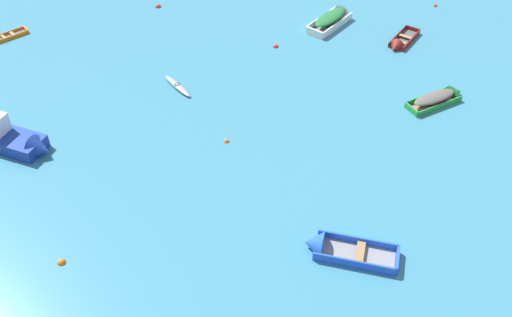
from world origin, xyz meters
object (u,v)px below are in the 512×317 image
object	(u,v)px
rowboat_blue_midfield_left	(332,248)
mooring_buoy_near_foreground	(226,141)
rowboat_maroon_near_right	(399,44)
mooring_buoy_between_boats_right	(61,262)
kayak_grey_back_row_center	(177,86)
mooring_buoy_central	(435,6)
rowboat_green_cluster_inner	(442,97)
mooring_buoy_between_boats_left	(276,47)
rowboat_orange_far_left	(2,38)
mooring_buoy_trailing	(158,7)
motor_launch_deep_blue_midfield_right	(6,137)
rowboat_white_near_camera	(335,17)

from	to	relation	value
rowboat_blue_midfield_left	mooring_buoy_near_foreground	xyz separation A→B (m)	(-4.92, 8.45, -0.23)
rowboat_maroon_near_right	mooring_buoy_between_boats_right	xyz separation A→B (m)	(-20.28, -18.42, -0.16)
kayak_grey_back_row_center	mooring_buoy_central	xyz separation A→B (m)	(19.65, 10.11, -0.14)
rowboat_green_cluster_inner	mooring_buoy_near_foreground	size ratio (longest dim) A/B	13.47
mooring_buoy_between_boats_right	mooring_buoy_between_boats_left	bearing A→B (deg)	58.43
mooring_buoy_between_boats_right	mooring_buoy_near_foreground	distance (m)	11.59
kayak_grey_back_row_center	mooring_buoy_central	bearing A→B (deg)	27.22
mooring_buoy_between_boats_left	rowboat_orange_far_left	bearing A→B (deg)	174.26
mooring_buoy_between_boats_left	kayak_grey_back_row_center	bearing A→B (deg)	-145.07
mooring_buoy_central	mooring_buoy_near_foreground	distance (m)	22.83
rowboat_maroon_near_right	rowboat_green_cluster_inner	bearing A→B (deg)	-80.10
mooring_buoy_between_boats_right	mooring_buoy_near_foreground	bearing A→B (deg)	47.06
mooring_buoy_central	rowboat_orange_far_left	bearing A→B (deg)	-173.95
mooring_buoy_trailing	mooring_buoy_near_foreground	size ratio (longest dim) A/B	1.52
mooring_buoy_central	mooring_buoy_near_foreground	world-z (taller)	mooring_buoy_central
mooring_buoy_between_boats_right	mooring_buoy_trailing	bearing A→B (deg)	83.66
rowboat_blue_midfield_left	mooring_buoy_near_foreground	distance (m)	9.79
motor_launch_deep_blue_midfield_right	mooring_buoy_central	world-z (taller)	motor_launch_deep_blue_midfield_right
rowboat_blue_midfield_left	motor_launch_deep_blue_midfield_right	distance (m)	19.54
rowboat_orange_far_left	motor_launch_deep_blue_midfield_right	distance (m)	12.45
kayak_grey_back_row_center	mooring_buoy_trailing	world-z (taller)	kayak_grey_back_row_center
mooring_buoy_trailing	kayak_grey_back_row_center	bearing A→B (deg)	-79.60
kayak_grey_back_row_center	mooring_buoy_between_boats_right	distance (m)	14.88
kayak_grey_back_row_center	mooring_buoy_near_foreground	xyz separation A→B (m)	(3.08, -5.59, -0.14)
rowboat_maroon_near_right	motor_launch_deep_blue_midfield_right	size ratio (longest dim) A/B	0.56
mooring_buoy_trailing	rowboat_white_near_camera	bearing A→B (deg)	-12.94
rowboat_green_cluster_inner	mooring_buoy_between_boats_right	world-z (taller)	rowboat_green_cluster_inner
rowboat_maroon_near_right	mooring_buoy_trailing	xyz separation A→B (m)	(-17.48, 6.70, -0.16)
rowboat_green_cluster_inner	mooring_buoy_near_foreground	world-z (taller)	rowboat_green_cluster_inner
motor_launch_deep_blue_midfield_right	mooring_buoy_trailing	size ratio (longest dim) A/B	13.02
rowboat_maroon_near_right	rowboat_white_near_camera	bearing A→B (deg)	138.36
rowboat_green_cluster_inner	rowboat_maroon_near_right	bearing A→B (deg)	99.90
mooring_buoy_central	mooring_buoy_between_boats_right	xyz separation A→B (m)	(-24.47, -24.18, 0.00)
motor_launch_deep_blue_midfield_right	mooring_buoy_central	distance (m)	32.95
rowboat_white_near_camera	mooring_buoy_trailing	size ratio (longest dim) A/B	9.20
motor_launch_deep_blue_midfield_right	rowboat_orange_far_left	bearing A→B (deg)	106.16
mooring_buoy_between_boats_left	mooring_buoy_between_boats_right	world-z (taller)	mooring_buoy_between_boats_right
mooring_buoy_central	rowboat_white_near_camera	bearing A→B (deg)	-165.50
rowboat_white_near_camera	mooring_buoy_central	world-z (taller)	rowboat_white_near_camera
rowboat_maroon_near_right	mooring_buoy_trailing	distance (m)	18.73
rowboat_orange_far_left	mooring_buoy_between_boats_right	xyz separation A→B (m)	(8.11, -20.73, -0.12)
mooring_buoy_central	mooring_buoy_between_boats_right	world-z (taller)	mooring_buoy_between_boats_right
mooring_buoy_trailing	mooring_buoy_between_boats_left	size ratio (longest dim) A/B	1.16
rowboat_white_near_camera	mooring_buoy_between_boats_right	xyz separation A→B (m)	(-16.20, -22.05, -0.41)
kayak_grey_back_row_center	rowboat_green_cluster_inner	world-z (taller)	rowboat_green_cluster_inner
motor_launch_deep_blue_midfield_right	mooring_buoy_central	bearing A→B (deg)	27.87
rowboat_white_near_camera	mooring_buoy_near_foreground	bearing A→B (deg)	-121.50
motor_launch_deep_blue_midfield_right	rowboat_blue_midfield_left	bearing A→B (deg)	-26.62
motor_launch_deep_blue_midfield_right	mooring_buoy_trailing	world-z (taller)	motor_launch_deep_blue_midfield_right
rowboat_white_near_camera	mooring_buoy_near_foreground	world-z (taller)	rowboat_white_near_camera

